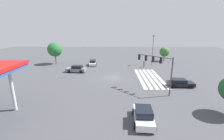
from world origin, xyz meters
The scene contains 11 objects.
ground_plane centered at (0.00, 0.00, 0.00)m, with size 112.96×112.96×0.00m, color #47474C.
crosswalk_markings centered at (0.00, -7.50, 0.00)m, with size 12.39×4.40×0.01m.
traffic_signal_mast centered at (-6.84, -6.84, 4.32)m, with size 4.29×4.29×5.68m.
car_0 centered at (-4.68, -11.57, 0.62)m, with size 2.16×4.35×1.31m.
car_1 centered at (10.84, 5.37, 0.66)m, with size 4.40×2.17×1.41m.
car_2 centered at (-14.95, -3.51, 0.74)m, with size 4.21×2.29×1.59m.
car_3 centered at (3.85, 8.12, 0.73)m, with size 2.19×4.47×1.56m.
pedestrian centered at (8.84, -8.06, 0.98)m, with size 0.41×0.41×1.74m.
street_light_pole_a centered at (11.51, -10.69, 4.72)m, with size 0.80×0.36×7.86m.
tree_corner_a centered at (12.16, 15.95, 4.05)m, with size 3.90×3.90×6.01m.
tree_corner_c centered at (16.40, -15.52, 2.88)m, with size 2.89×2.89×4.34m.
Camera 1 is at (-28.68, -0.50, 9.30)m, focal length 24.00 mm.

